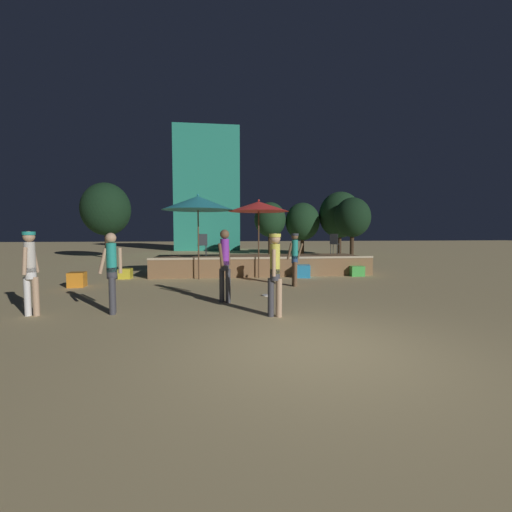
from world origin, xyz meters
The scene contains 22 objects.
ground_plane centered at (0.00, 0.00, 0.00)m, with size 120.00×120.00×0.00m, color tan.
wooden_deck centered at (0.50, 9.79, 0.36)m, with size 8.97×3.02×0.80m.
patio_umbrella_0 centered at (0.23, 8.12, 2.75)m, with size 2.32×2.32×3.02m.
patio_umbrella_1 centered at (-2.06, 7.99, 2.84)m, with size 2.65×2.65×3.18m.
cube_seat_0 centered at (-5.92, 6.73, 0.24)m, with size 0.53×0.53×0.47m.
cube_seat_1 centered at (1.95, 8.05, 0.25)m, with size 0.69×0.69×0.49m.
cube_seat_2 centered at (4.24, 8.23, 0.21)m, with size 0.56×0.56×0.41m.
cube_seat_3 centered at (-4.85, 8.57, 0.19)m, with size 0.47×0.47×0.39m.
person_0 centered at (-1.24, 3.66, 1.02)m, with size 0.37×0.50×1.84m.
person_1 centered at (-5.36, 2.78, 1.03)m, with size 0.30×0.54×1.80m.
person_2 centered at (-3.71, 2.77, 0.97)m, with size 0.50×0.30×1.76m.
person_3 centered at (-0.25, 2.05, 1.00)m, with size 0.29×0.48×1.76m.
person_4 centered at (1.13, 5.98, 0.98)m, with size 0.55×0.30×1.74m.
bistro_chair_0 centered at (3.81, 9.59, 1.34)m, with size 0.48×0.48×0.90m.
bistro_chair_1 centered at (-1.94, 8.98, 1.34)m, with size 0.41×0.41×0.90m.
frisbee_disc centered at (-0.06, 4.39, 0.02)m, with size 0.25×0.25×0.03m.
background_tree_0 centered at (8.31, 20.69, 3.10)m, with size 3.23×3.23×4.88m.
background_tree_1 centered at (5.42, 21.07, 2.57)m, with size 2.65×2.65×4.04m.
background_tree_2 centered at (2.87, 21.11, 2.71)m, with size 2.41×2.41×4.05m.
background_tree_3 centered at (-8.75, 19.70, 3.32)m, with size 3.26×3.26×5.12m.
background_tree_4 centered at (8.31, 18.33, 2.80)m, with size 2.54×2.54×4.21m.
distant_building centered at (-2.02, 29.31, 5.84)m, with size 6.16×3.80×11.69m.
Camera 1 is at (-1.54, -4.93, 1.78)m, focal length 24.00 mm.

